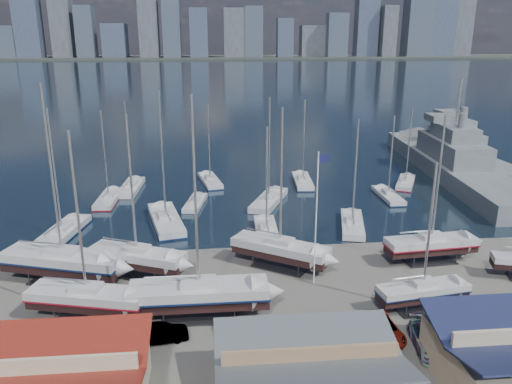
{
  "coord_description": "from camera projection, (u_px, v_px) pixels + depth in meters",
  "views": [
    {
      "loc": [
        -6.23,
        -53.64,
        23.41
      ],
      "look_at": [
        -0.38,
        8.0,
        4.27
      ],
      "focal_mm": 35.0,
      "sensor_mm": 36.0,
      "label": 1
    }
  ],
  "objects": [
    {
      "name": "sailboat_cradle_4",
      "position": [
        280.0,
        249.0,
        52.57
      ],
      "size": [
        10.37,
        8.22,
        17.04
      ],
      "rotation": [
        0.0,
        0.0,
        -0.58
      ],
      "color": "#2D2D33",
      "rests_on": "ground"
    },
    {
      "name": "sailboat_cradle_3",
      "position": [
        199.0,
        294.0,
        43.1
      ],
      "size": [
        12.14,
        3.42,
        19.35
      ],
      "rotation": [
        0.0,
        0.0,
        -0.0
      ],
      "color": "#2D2D33",
      "rests_on": "ground"
    },
    {
      "name": "sailboat_moored_8",
      "position": [
        303.0,
        182.0,
        83.58
      ],
      "size": [
        3.41,
        10.01,
        14.72
      ],
      "rotation": [
        0.0,
        0.0,
        1.5
      ],
      "color": "black",
      "rests_on": "water"
    },
    {
      "name": "sailboat_moored_3",
      "position": [
        166.0,
        222.0,
        65.45
      ],
      "size": [
        6.01,
        12.65,
        18.23
      ],
      "rotation": [
        0.0,
        0.0,
        1.79
      ],
      "color": "black",
      "rests_on": "water"
    },
    {
      "name": "naval_ship_west",
      "position": [
        454.0,
        151.0,
        100.64
      ],
      "size": [
        8.14,
        40.53,
        17.63
      ],
      "rotation": [
        0.0,
        0.0,
        1.61
      ],
      "color": "slate",
      "rests_on": "water"
    },
    {
      "name": "sailboat_cradle_2",
      "position": [
        137.0,
        257.0,
        50.76
      ],
      "size": [
        10.48,
        6.73,
        16.6
      ],
      "rotation": [
        0.0,
        0.0,
        -0.42
      ],
      "color": "#2D2D33",
      "rests_on": "ground"
    },
    {
      "name": "far_shore",
      "position": [
        212.0,
        58.0,
        590.81
      ],
      "size": [
        1400.0,
        80.0,
        2.2
      ],
      "primitive_type": "cube",
      "color": "#2D332D",
      "rests_on": "ground"
    },
    {
      "name": "sailboat_cradle_6",
      "position": [
        431.0,
        244.0,
        53.94
      ],
      "size": [
        10.23,
        3.72,
        16.17
      ],
      "rotation": [
        0.0,
        0.0,
        0.09
      ],
      "color": "#2D2D33",
      "rests_on": "ground"
    },
    {
      "name": "sailboat_cradle_1",
      "position": [
        87.0,
        298.0,
        42.79
      ],
      "size": [
        10.7,
        5.35,
        16.6
      ],
      "rotation": [
        0.0,
        0.0,
        -0.25
      ],
      "color": "#2D2D33",
      "rests_on": "ground"
    },
    {
      "name": "car_b",
      "position": [
        161.0,
        333.0,
        40.06
      ],
      "size": [
        4.49,
        2.1,
        1.42
      ],
      "primitive_type": "imported",
      "rotation": [
        0.0,
        0.0,
        1.71
      ],
      "color": "gray",
      "rests_on": "ground"
    },
    {
      "name": "car_c",
      "position": [
        383.0,
        328.0,
        40.81
      ],
      "size": [
        2.76,
        5.32,
        1.43
      ],
      "primitive_type": "imported",
      "rotation": [
        0.0,
        0.0,
        0.07
      ],
      "color": "gray",
      "rests_on": "ground"
    },
    {
      "name": "ground",
      "position": [
        277.0,
        287.0,
        48.99
      ],
      "size": [
        1400.0,
        1400.0,
        0.0
      ],
      "primitive_type": "plane",
      "color": "#605E59",
      "rests_on": "ground"
    },
    {
      "name": "shed_grey",
      "position": [
        310.0,
        372.0,
        33.13
      ],
      "size": [
        12.6,
        8.4,
        4.17
      ],
      "color": "#8C6B4C",
      "rests_on": "ground"
    },
    {
      "name": "sailboat_moored_7",
      "position": [
        269.0,
        202.0,
        73.6
      ],
      "size": [
        7.02,
        11.15,
        16.35
      ],
      "rotation": [
        0.0,
        0.0,
        1.17
      ],
      "color": "black",
      "rests_on": "water"
    },
    {
      "name": "sailboat_moored_9",
      "position": [
        352.0,
        225.0,
        64.27
      ],
      "size": [
        4.94,
        10.12,
        14.73
      ],
      "rotation": [
        0.0,
        0.0,
        1.33
      ],
      "color": "black",
      "rests_on": "water"
    },
    {
      "name": "sailboat_moored_4",
      "position": [
        195.0,
        203.0,
        72.77
      ],
      "size": [
        3.61,
        8.2,
        11.98
      ],
      "rotation": [
        0.0,
        0.0,
        1.39
      ],
      "color": "black",
      "rests_on": "water"
    },
    {
      "name": "sailboat_cradle_0",
      "position": [
        63.0,
        261.0,
        49.4
      ],
      "size": [
        12.8,
        7.06,
        19.64
      ],
      "rotation": [
        0.0,
        0.0,
        -0.31
      ],
      "color": "#2D2D33",
      "rests_on": "ground"
    },
    {
      "name": "sailboat_moored_5",
      "position": [
        210.0,
        182.0,
        83.96
      ],
      "size": [
        4.34,
        9.65,
        13.93
      ],
      "rotation": [
        0.0,
        0.0,
        1.76
      ],
      "color": "black",
      "rests_on": "water"
    },
    {
      "name": "sailboat_moored_6",
      "position": [
        266.0,
        232.0,
        62.02
      ],
      "size": [
        2.98,
        9.58,
        14.19
      ],
      "rotation": [
        0.0,
        0.0,
        1.54
      ],
      "color": "black",
      "rests_on": "water"
    },
    {
      "name": "sailboat_moored_2",
      "position": [
        131.0,
        189.0,
        79.98
      ],
      "size": [
        3.34,
        10.05,
        14.95
      ],
      "rotation": [
        0.0,
        0.0,
        1.51
      ],
      "color": "black",
      "rests_on": "water"
    },
    {
      "name": "car_a",
      "position": [
        231.0,
        332.0,
        40.43
      ],
      "size": [
        2.6,
        4.05,
        1.28
      ],
      "primitive_type": "imported",
      "rotation": [
        0.0,
        0.0,
        0.31
      ],
      "color": "gray",
      "rests_on": "ground"
    },
    {
      "name": "flagpole",
      "position": [
        318.0,
        209.0,
        47.56
      ],
      "size": [
        1.18,
        0.12,
        13.42
      ],
      "color": "white",
      "rests_on": "ground"
    },
    {
      "name": "sailboat_moored_0",
      "position": [
        62.0,
        234.0,
        61.36
      ],
      "size": [
        4.96,
        11.44,
        16.56
      ],
      "rotation": [
        0.0,
        0.0,
        1.4
      ],
      "color": "black",
      "rests_on": "water"
    },
    {
      "name": "sailboat_moored_11",
      "position": [
        406.0,
        183.0,
        82.94
      ],
      "size": [
        6.19,
        9.06,
        13.28
      ],
      "rotation": [
        0.0,
        0.0,
        1.11
      ],
      "color": "black",
      "rests_on": "water"
    },
    {
      "name": "car_d",
      "position": [
        428.0,
        340.0,
        39.1
      ],
      "size": [
        2.94,
        5.71,
        1.58
      ],
      "primitive_type": "imported",
      "rotation": [
        0.0,
        0.0,
        -0.14
      ],
      "color": "gray",
      "rests_on": "ground"
    },
    {
      "name": "sailboat_moored_10",
      "position": [
        388.0,
        196.0,
        76.06
      ],
      "size": [
        2.54,
        8.87,
        13.24
      ],
      "rotation": [
        0.0,
        0.0,
        1.58
      ],
      "color": "black",
      "rests_on": "water"
    },
    {
      "name": "naval_ship_east",
      "position": [
        451.0,
        165.0,
        89.08
      ],
      "size": [
        12.49,
        52.81,
        18.71
      ],
      "rotation": [
        0.0,
        0.0,
        1.49
      ],
      "color": "slate",
      "rests_on": "water"
    },
    {
      "name": "sailboat_moored_1",
      "position": [
        109.0,
        200.0,
        74.54
      ],
      "size": [
        3.0,
        9.65,
        14.29
      ],
      "rotation": [
        0.0,
        0.0,
        1.54
      ],
      "color": "black",
      "rests_on": "water"
    },
    {
      "name": "water",
      "position": [
        217.0,
        74.0,
        343.88
      ],
      "size": [
        1400.0,
        600.0,
        0.4
      ],
      "primitive_type": "cube",
      "color": "#182637",
      "rests_on": "ground"
    },
    {
      "name": "sailboat_cradle_5",
      "position": [
        423.0,
        291.0,
        44.29
      ],
      "size": [
        8.6,
        3.57,
        13.67
      ],
      "rotation": [
        0.0,
        0.0,
        0.15
      ],
      "color": "#2D2D33",
      "rests_on": "ground"
    },
    {
      "name": "skyline",
      "position": [
        205.0,
        24.0,
        572.95
      ],
      "size": [
        639.14,
        43.8,
        107.69
      ],
      "color": "#475166",
      "rests_on": "far_shore"
    }
  ]
}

